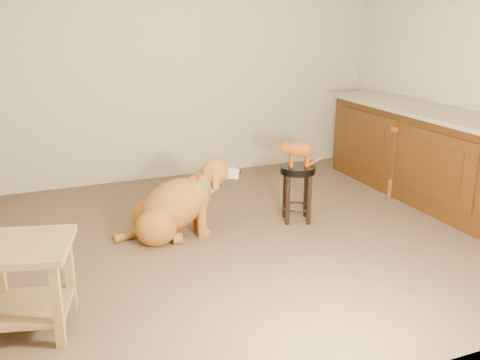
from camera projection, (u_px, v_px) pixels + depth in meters
name	position (u px, v px, depth m)	size (l,w,h in m)	color
floor	(264.00, 234.00, 4.67)	(4.50, 4.00, 0.01)	brown
room_shell	(267.00, 36.00, 4.17)	(4.54, 4.04, 2.62)	#B7AF93
cabinet_run	(424.00, 156.00, 5.51)	(0.70, 2.56, 0.94)	#46270C
padded_stool	(297.00, 182.00, 4.88)	(0.34, 0.34, 0.53)	black
wood_stool	(401.00, 156.00, 5.70)	(0.48, 0.48, 0.74)	brown
side_table	(25.00, 274.00, 3.17)	(0.67, 0.67, 0.57)	olive
golden_retriever	(174.00, 207.00, 4.56)	(1.12, 0.58, 0.71)	brown
tabby_kitten	(297.00, 151.00, 4.79)	(0.43, 0.20, 0.27)	#89380D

